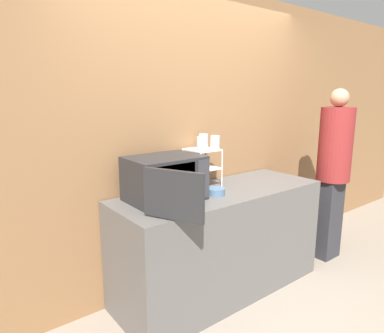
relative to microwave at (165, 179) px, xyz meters
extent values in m
plane|color=gray|center=(0.53, -0.38, -1.07)|extent=(12.00, 12.00, 0.00)
cube|color=olive|center=(0.53, 0.33, 0.23)|extent=(8.00, 0.06, 2.60)
cube|color=#595654|center=(0.53, -0.05, -0.62)|extent=(1.86, 0.67, 0.91)
cube|color=#262628|center=(0.01, 0.02, 0.00)|extent=(0.55, 0.40, 0.33)
cube|color=#B7B2A8|center=(-0.05, -0.17, 0.00)|extent=(0.39, 0.01, 0.29)
cube|color=#333338|center=(0.22, -0.18, 0.00)|extent=(0.11, 0.01, 0.29)
cube|color=#262628|center=(-0.19, -0.38, 0.00)|extent=(0.21, 0.40, 0.32)
cylinder|color=white|center=(0.36, 0.02, 0.00)|extent=(0.01, 0.01, 0.33)
cylinder|color=white|center=(0.59, 0.02, 0.00)|extent=(0.01, 0.01, 0.33)
cylinder|color=white|center=(0.36, 0.26, 0.00)|extent=(0.01, 0.01, 0.33)
cylinder|color=white|center=(0.59, 0.26, 0.00)|extent=(0.01, 0.01, 0.33)
cube|color=white|center=(0.48, 0.14, 0.00)|extent=(0.23, 0.25, 0.01)
cube|color=white|center=(0.48, 0.14, 0.16)|extent=(0.23, 0.25, 0.01)
cylinder|color=silver|center=(0.40, 0.07, 0.22)|extent=(0.08, 0.08, 0.12)
cylinder|color=silver|center=(0.55, 0.22, 0.22)|extent=(0.08, 0.08, 0.12)
cylinder|color=silver|center=(0.55, 0.06, 0.22)|extent=(0.08, 0.08, 0.12)
cylinder|color=slate|center=(0.40, -0.12, -0.16)|extent=(0.08, 0.08, 0.01)
cylinder|color=slate|center=(0.40, -0.12, -0.14)|extent=(0.15, 0.15, 0.05)
cube|color=#2D2D33|center=(1.84, -0.28, -0.66)|extent=(0.26, 0.16, 0.83)
cylinder|color=maroon|center=(1.84, -0.28, 0.13)|extent=(0.32, 0.32, 0.73)
sphere|color=tan|center=(1.84, -0.28, 0.58)|extent=(0.18, 0.18, 0.18)
camera|label=1|loc=(-1.35, -2.07, 0.62)|focal=32.00mm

